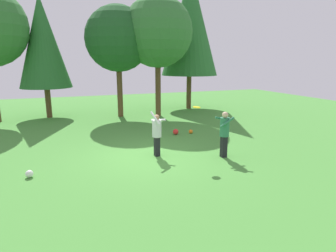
% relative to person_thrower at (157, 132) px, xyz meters
% --- Properties ---
extents(ground_plane, '(40.00, 40.00, 0.00)m').
position_rel_person_thrower_xyz_m(ground_plane, '(-0.40, 0.02, -0.93)').
color(ground_plane, '#478C38').
extents(person_thrower, '(0.65, 0.66, 1.72)m').
position_rel_person_thrower_xyz_m(person_thrower, '(0.00, 0.00, 0.00)').
color(person_thrower, black).
rests_on(person_thrower, ground_plane).
extents(person_catcher, '(0.61, 0.54, 1.69)m').
position_rel_person_thrower_xyz_m(person_catcher, '(2.25, -0.98, 0.07)').
color(person_catcher, black).
rests_on(person_catcher, ground_plane).
extents(frisbee, '(0.38, 0.38, 0.05)m').
position_rel_person_thrower_xyz_m(frisbee, '(1.18, -0.86, 0.97)').
color(frisbee, yellow).
extents(ball_red, '(0.28, 0.28, 0.28)m').
position_rel_person_thrower_xyz_m(ball_red, '(1.81, 2.64, -0.79)').
color(ball_red, red).
rests_on(ball_red, ground_plane).
extents(ball_white, '(0.23, 0.23, 0.23)m').
position_rel_person_thrower_xyz_m(ball_white, '(-4.27, -0.58, -0.81)').
color(ball_white, white).
rests_on(ball_white, ground_plane).
extents(ball_orange, '(0.20, 0.20, 0.20)m').
position_rel_person_thrower_xyz_m(ball_orange, '(2.58, 2.57, -0.83)').
color(ball_orange, orange).
rests_on(ball_orange, ground_plane).
extents(tree_center, '(3.94, 3.94, 6.73)m').
position_rel_person_thrower_xyz_m(tree_center, '(0.24, 8.13, 3.82)').
color(tree_center, brown).
rests_on(tree_center, ground_plane).
extents(tree_far_right, '(4.00, 4.00, 9.56)m').
position_rel_person_thrower_xyz_m(tree_far_right, '(5.61, 9.49, 5.06)').
color(tree_far_right, brown).
rests_on(tree_far_right, ground_plane).
extents(tree_left, '(3.05, 3.05, 7.28)m').
position_rel_person_thrower_xyz_m(tree_left, '(-4.01, 9.41, 3.62)').
color(tree_left, brown).
rests_on(tree_left, ground_plane).
extents(tree_right, '(4.28, 4.28, 7.31)m').
position_rel_person_thrower_xyz_m(tree_right, '(2.55, 7.49, 4.23)').
color(tree_right, brown).
rests_on(tree_right, ground_plane).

